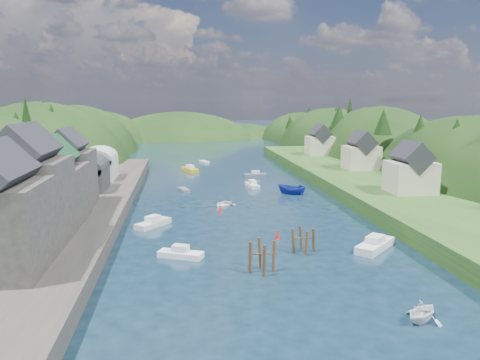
{
  "coord_description": "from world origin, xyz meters",
  "views": [
    {
      "loc": [
        -9.81,
        -48.36,
        17.2
      ],
      "look_at": [
        0.0,
        28.0,
        4.0
      ],
      "focal_mm": 35.0,
      "sensor_mm": 36.0,
      "label": 1
    }
  ],
  "objects": [
    {
      "name": "far_hills",
      "position": [
        1.22,
        174.01,
        -10.8
      ],
      "size": [
        103.0,
        68.0,
        44.0
      ],
      "color": "black",
      "rests_on": "ground"
    },
    {
      "name": "terrace_right",
      "position": [
        25.0,
        40.0,
        1.2
      ],
      "size": [
        16.0,
        120.0,
        2.4
      ],
      "primitive_type": "cube",
      "color": "#234719",
      "rests_on": "ground"
    },
    {
      "name": "hill_trees",
      "position": [
        0.18,
        64.36,
        11.2
      ],
      "size": [
        92.45,
        151.26,
        12.91
      ],
      "color": "black",
      "rests_on": "ground"
    },
    {
      "name": "quayside_buildings",
      "position": [
        -26.0,
        6.39,
        7.09
      ],
      "size": [
        8.0,
        35.84,
        12.9
      ],
      "color": "#2D2B28",
      "rests_on": "quay_left"
    },
    {
      "name": "piling_cluster_far",
      "position": [
        3.93,
        1.66,
        1.12
      ],
      "size": [
        2.84,
        2.69,
        3.38
      ],
      "color": "#382314",
      "rests_on": "ground"
    },
    {
      "name": "hillside_right",
      "position": [
        45.0,
        75.0,
        -7.41
      ],
      "size": [
        36.0,
        245.56,
        48.0
      ],
      "color": "black",
      "rests_on": "ground"
    },
    {
      "name": "terrace_left_grass",
      "position": [
        -31.0,
        20.0,
        1.25
      ],
      "size": [
        12.0,
        110.0,
        2.5
      ],
      "primitive_type": "cube",
      "color": "#234719",
      "rests_on": "ground"
    },
    {
      "name": "moored_boats",
      "position": [
        2.36,
        23.14,
        0.58
      ],
      "size": [
        31.94,
        101.11,
        1.99
      ],
      "color": "silver",
      "rests_on": "ground"
    },
    {
      "name": "right_bank_cottages",
      "position": [
        28.0,
        48.33,
        5.84
      ],
      "size": [
        9.0,
        59.24,
        8.41
      ],
      "color": "beige",
      "rests_on": "terrace_right"
    },
    {
      "name": "channel_buoy_far",
      "position": [
        -3.86,
        22.19,
        0.48
      ],
      "size": [
        0.7,
        0.7,
        1.1
      ],
      "color": "#B9100E",
      "rests_on": "ground"
    },
    {
      "name": "hillside_left",
      "position": [
        -45.0,
        75.0,
        -8.03
      ],
      "size": [
        44.0,
        245.56,
        52.0
      ],
      "color": "black",
      "rests_on": "ground"
    },
    {
      "name": "piling_cluster_near",
      "position": [
        -1.87,
        -3.96,
        1.36
      ],
      "size": [
        2.89,
        2.73,
        3.86
      ],
      "color": "#382314",
      "rests_on": "ground"
    },
    {
      "name": "boat_sheds",
      "position": [
        -26.0,
        39.0,
        5.27
      ],
      "size": [
        7.0,
        21.0,
        7.5
      ],
      "color": "#2D2D30",
      "rests_on": "quay_left"
    },
    {
      "name": "ground",
      "position": [
        0.0,
        50.0,
        0.0
      ],
      "size": [
        600.0,
        600.0,
        0.0
      ],
      "primitive_type": "plane",
      "color": "black",
      "rests_on": "ground"
    },
    {
      "name": "channel_buoy_near",
      "position": [
        2.11,
        7.23,
        0.48
      ],
      "size": [
        0.7,
        0.7,
        1.1
      ],
      "color": "#B9100E",
      "rests_on": "ground"
    },
    {
      "name": "quay_left",
      "position": [
        -24.0,
        20.0,
        1.0
      ],
      "size": [
        12.0,
        110.0,
        2.0
      ],
      "primitive_type": "cube",
      "color": "#2D2B28",
      "rests_on": "ground"
    }
  ]
}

